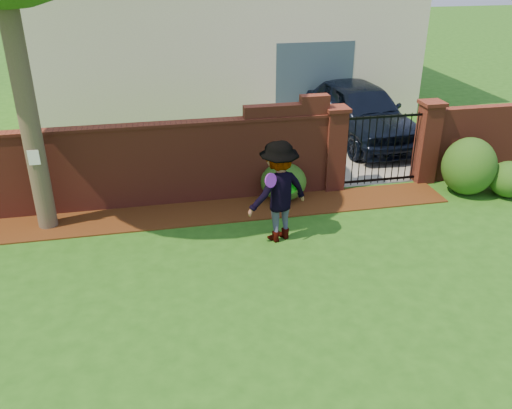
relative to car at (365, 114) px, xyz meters
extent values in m
cube|color=#225615|center=(-4.26, -6.82, -0.81)|extent=(80.00, 80.00, 0.01)
cube|color=#3D1D0B|center=(-5.21, -3.49, -0.79)|extent=(11.10, 1.08, 0.03)
cube|color=maroon|center=(-6.41, -2.82, 0.04)|extent=(8.70, 0.25, 1.70)
cube|color=maroon|center=(-2.96, -2.82, 1.04)|extent=(1.80, 0.25, 0.30)
cube|color=maroon|center=(-2.36, -2.82, 1.27)|extent=(0.60, 0.25, 0.16)
cube|color=maroon|center=(-6.41, -2.82, 0.92)|extent=(8.70, 0.31, 0.06)
cube|color=maroon|center=(2.34, -2.82, 0.04)|extent=(4.00, 0.25, 1.70)
cube|color=maroon|center=(-1.86, -2.82, 0.09)|extent=(0.42, 0.42, 1.80)
cube|color=maroon|center=(-1.86, -2.82, 1.03)|extent=(0.50, 0.50, 0.08)
cube|color=maroon|center=(0.34, -2.82, 0.09)|extent=(0.42, 0.42, 1.80)
cube|color=maroon|center=(0.34, -2.82, 1.03)|extent=(0.50, 0.50, 0.08)
cylinder|color=black|center=(-1.57, -2.82, 0.04)|extent=(0.02, 0.02, 1.60)
cylinder|color=black|center=(-1.41, -2.82, 0.04)|extent=(0.02, 0.02, 1.60)
cylinder|color=black|center=(-1.24, -2.82, 0.04)|extent=(0.02, 0.02, 1.60)
cylinder|color=black|center=(-1.08, -2.82, 0.04)|extent=(0.02, 0.02, 1.60)
cylinder|color=black|center=(-0.92, -2.82, 0.04)|extent=(0.02, 0.02, 1.60)
cylinder|color=black|center=(-0.76, -2.82, 0.04)|extent=(0.02, 0.02, 1.60)
cylinder|color=black|center=(-0.60, -2.82, 0.04)|extent=(0.02, 0.02, 1.60)
cylinder|color=black|center=(-0.44, -2.82, 0.04)|extent=(0.02, 0.02, 1.60)
cylinder|color=black|center=(-0.27, -2.82, 0.04)|extent=(0.02, 0.02, 1.60)
cylinder|color=black|center=(-0.11, -2.82, 0.04)|extent=(0.02, 0.02, 1.60)
cylinder|color=black|center=(0.05, -2.82, 0.04)|extent=(0.02, 0.02, 1.60)
cube|color=black|center=(-0.76, -2.82, -0.69)|extent=(1.78, 0.03, 0.05)
cube|color=black|center=(-0.76, -2.82, 0.79)|extent=(1.78, 0.03, 0.05)
cube|color=gray|center=(-0.76, 1.18, -0.80)|extent=(3.20, 8.00, 0.01)
cube|color=beige|center=(-3.26, 5.18, 2.19)|extent=(12.00, 6.00, 6.00)
cube|color=#384C5B|center=(-0.76, 2.23, 0.39)|extent=(2.40, 0.12, 2.40)
imported|color=black|center=(0.00, 0.00, 0.00)|extent=(2.32, 4.89, 1.62)
cylinder|color=#45382A|center=(-7.86, -3.42, 2.69)|extent=(0.36, 0.36, 7.00)
cube|color=white|center=(-7.86, -3.61, 0.69)|extent=(0.20, 0.01, 0.28)
ellipsoid|color=#184715|center=(-3.06, -3.12, -0.41)|extent=(0.98, 0.98, 0.80)
ellipsoid|color=#184715|center=(0.94, -3.65, -0.18)|extent=(1.15, 1.15, 1.26)
ellipsoid|color=#184715|center=(1.75, -3.97, -0.42)|extent=(0.88, 0.88, 0.78)
imported|color=gray|center=(-3.59, -4.82, 0.14)|extent=(1.40, 1.11, 1.90)
cylinder|color=purple|center=(-3.82, -5.09, 0.51)|extent=(0.26, 0.19, 0.25)
cylinder|color=#16A819|center=(-3.32, -4.68, 0.17)|extent=(0.25, 0.17, 0.25)
camera|label=1|loc=(-5.80, -13.35, 4.14)|focal=37.85mm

